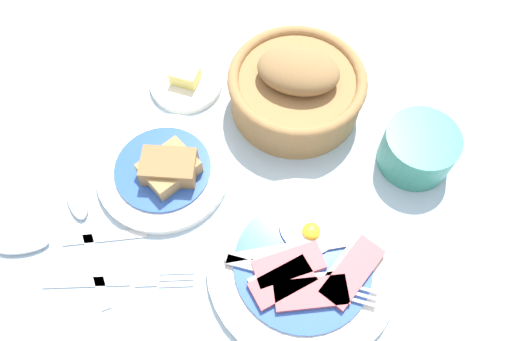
% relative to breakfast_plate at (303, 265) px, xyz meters
% --- Properties ---
extents(ground_plane, '(3.00, 3.00, 0.00)m').
position_rel_breakfast_plate_xyz_m(ground_plane, '(-0.10, 0.02, -0.01)').
color(ground_plane, '#A3BCD1').
extents(breakfast_plate, '(0.24, 0.24, 0.03)m').
position_rel_breakfast_plate_xyz_m(breakfast_plate, '(0.00, 0.00, 0.00)').
color(breakfast_plate, silver).
rests_on(breakfast_plate, ground_plane).
extents(bread_plate, '(0.18, 0.18, 0.05)m').
position_rel_breakfast_plate_xyz_m(bread_plate, '(-0.22, 0.03, 0.00)').
color(bread_plate, silver).
rests_on(bread_plate, ground_plane).
extents(sugar_cup, '(0.10, 0.10, 0.06)m').
position_rel_breakfast_plate_xyz_m(sugar_cup, '(0.06, 0.21, 0.02)').
color(sugar_cup, '#337F6B').
rests_on(sugar_cup, ground_plane).
extents(bread_basket, '(0.19, 0.19, 0.10)m').
position_rel_breakfast_plate_xyz_m(bread_basket, '(-0.12, 0.22, 0.03)').
color(bread_basket, olive).
rests_on(bread_basket, ground_plane).
extents(butter_dish, '(0.11, 0.11, 0.03)m').
position_rel_breakfast_plate_xyz_m(butter_dish, '(-0.28, 0.17, -0.00)').
color(butter_dish, silver).
rests_on(butter_dish, ground_plane).
extents(teaspoon_by_saucer, '(0.17, 0.13, 0.01)m').
position_rel_breakfast_plate_xyz_m(teaspoon_by_saucer, '(-0.30, -0.14, -0.00)').
color(teaspoon_by_saucer, silver).
rests_on(teaspoon_by_saucer, ground_plane).
extents(teaspoon_near_cup, '(0.16, 0.13, 0.01)m').
position_rel_breakfast_plate_xyz_m(teaspoon_near_cup, '(-0.28, -0.08, -0.00)').
color(teaspoon_near_cup, silver).
rests_on(teaspoon_near_cup, ground_plane).
extents(fork_on_cloth, '(0.17, 0.11, 0.01)m').
position_rel_breakfast_plate_xyz_m(fork_on_cloth, '(-0.19, -0.13, -0.01)').
color(fork_on_cloth, silver).
rests_on(fork_on_cloth, ground_plane).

